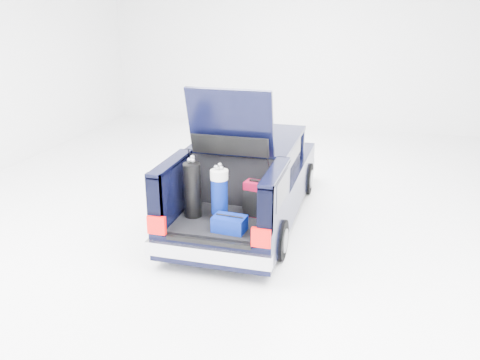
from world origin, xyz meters
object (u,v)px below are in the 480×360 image
(red_suitcase, at_px, (256,199))
(black_golf_bag, at_px, (192,190))
(blue_duffel, at_px, (230,224))
(car, at_px, (249,180))
(blue_golf_bag, at_px, (219,194))

(red_suitcase, distance_m, black_golf_bag, 0.95)
(black_golf_bag, distance_m, blue_duffel, 0.81)
(car, xyz_separation_m, blue_golf_bag, (-0.04, -1.58, 0.32))
(car, distance_m, red_suitcase, 1.40)
(car, distance_m, blue_duffel, 1.94)
(blue_golf_bag, height_order, blue_duffel, blue_golf_bag)
(red_suitcase, bearing_deg, blue_golf_bag, -140.76)
(black_golf_bag, xyz_separation_m, blue_duffel, (0.67, -0.34, -0.31))
(red_suitcase, xyz_separation_m, blue_golf_bag, (-0.48, -0.27, 0.13))
(black_golf_bag, height_order, blue_golf_bag, black_golf_bag)
(blue_golf_bag, bearing_deg, black_golf_bag, -169.10)
(blue_golf_bag, distance_m, blue_duffel, 0.51)
(blue_golf_bag, bearing_deg, car, 99.68)
(red_suitcase, bearing_deg, blue_duffel, -100.71)
(red_suitcase, xyz_separation_m, black_golf_bag, (-0.90, -0.27, 0.15))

